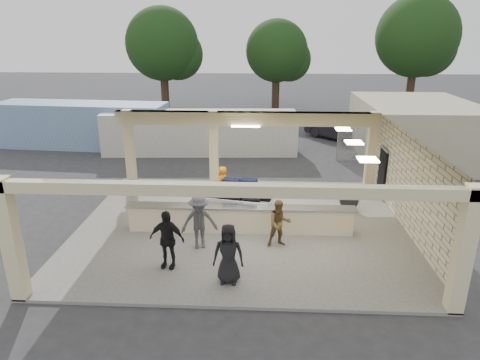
# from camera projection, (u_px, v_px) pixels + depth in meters

# --- Properties ---
(ground) EXTENTS (120.00, 120.00, 0.00)m
(ground) POSITION_uv_depth(u_px,v_px,m) (241.00, 228.00, 16.04)
(ground) COLOR #2C2C2F
(ground) RESTS_ON ground
(pavilion) EXTENTS (12.01, 10.00, 3.55)m
(pavilion) POSITION_uv_depth(u_px,v_px,m) (247.00, 188.00, 16.21)
(pavilion) COLOR slate
(pavilion) RESTS_ON ground
(baggage_counter) EXTENTS (8.20, 0.58, 0.98)m
(baggage_counter) POSITION_uv_depth(u_px,v_px,m) (240.00, 219.00, 15.37)
(baggage_counter) COLOR beige
(baggage_counter) RESTS_ON pavilion
(luggage_cart) EXTENTS (2.95, 2.14, 1.57)m
(luggage_cart) POSITION_uv_depth(u_px,v_px,m) (236.00, 197.00, 16.43)
(luggage_cart) COLOR silver
(luggage_cart) RESTS_ON pavilion
(drum_fan) EXTENTS (0.87, 0.48, 0.92)m
(drum_fan) POSITION_uv_depth(u_px,v_px,m) (349.00, 199.00, 17.12)
(drum_fan) COLOR silver
(drum_fan) RESTS_ON pavilion
(baggage_handler) EXTENTS (0.60, 0.75, 1.82)m
(baggage_handler) POSITION_uv_depth(u_px,v_px,m) (222.00, 188.00, 17.14)
(baggage_handler) COLOR orange
(baggage_handler) RESTS_ON pavilion
(passenger_a) EXTENTS (0.85, 0.51, 1.64)m
(passenger_a) POSITION_uv_depth(u_px,v_px,m) (279.00, 223.00, 14.24)
(passenger_a) COLOR brown
(passenger_a) RESTS_ON pavilion
(passenger_b) EXTENTS (1.14, 0.55, 1.86)m
(passenger_b) POSITION_uv_depth(u_px,v_px,m) (167.00, 239.00, 12.92)
(passenger_b) COLOR black
(passenger_b) RESTS_ON pavilion
(passenger_c) EXTENTS (1.28, 0.70, 1.87)m
(passenger_c) POSITION_uv_depth(u_px,v_px,m) (199.00, 222.00, 14.07)
(passenger_c) COLOR #444448
(passenger_c) RESTS_ON pavilion
(passenger_d) EXTENTS (0.89, 0.39, 1.80)m
(passenger_d) POSITION_uv_depth(u_px,v_px,m) (228.00, 254.00, 12.14)
(passenger_d) COLOR black
(passenger_d) RESTS_ON pavilion
(car_white_a) EXTENTS (5.42, 3.28, 1.45)m
(car_white_a) POSITION_uv_depth(u_px,v_px,m) (396.00, 131.00, 28.21)
(car_white_a) COLOR white
(car_white_a) RESTS_ON ground
(car_white_b) EXTENTS (4.74, 3.23, 1.40)m
(car_white_b) POSITION_uv_depth(u_px,v_px,m) (455.00, 129.00, 28.63)
(car_white_b) COLOR white
(car_white_b) RESTS_ON ground
(car_dark) EXTENTS (4.35, 4.24, 1.50)m
(car_dark) POSITION_uv_depth(u_px,v_px,m) (338.00, 128.00, 28.71)
(car_dark) COLOR black
(car_dark) RESTS_ON ground
(container_white) EXTENTS (11.47, 2.89, 2.46)m
(container_white) POSITION_uv_depth(u_px,v_px,m) (200.00, 133.00, 25.43)
(container_white) COLOR silver
(container_white) RESTS_ON ground
(container_blue) EXTENTS (10.77, 3.37, 2.76)m
(container_blue) POSITION_uv_depth(u_px,v_px,m) (82.00, 125.00, 26.74)
(container_blue) COLOR #7EABCA
(container_blue) RESTS_ON ground
(fence) EXTENTS (12.06, 0.06, 2.03)m
(fence) POSITION_uv_depth(u_px,v_px,m) (447.00, 144.00, 23.65)
(fence) COLOR gray
(fence) RESTS_ON ground
(tree_left) EXTENTS (6.60, 6.30, 9.00)m
(tree_left) POSITION_uv_depth(u_px,v_px,m) (166.00, 47.00, 37.30)
(tree_left) COLOR #382619
(tree_left) RESTS_ON ground
(tree_mid) EXTENTS (6.00, 5.60, 8.00)m
(tree_mid) POSITION_uv_depth(u_px,v_px,m) (280.00, 54.00, 38.92)
(tree_mid) COLOR #382619
(tree_mid) RESTS_ON ground
(tree_right) EXTENTS (7.20, 7.00, 10.00)m
(tree_right) POSITION_uv_depth(u_px,v_px,m) (420.00, 39.00, 37.00)
(tree_right) COLOR #382619
(tree_right) RESTS_ON ground
(adjacent_building) EXTENTS (6.00, 8.00, 3.20)m
(adjacent_building) POSITION_uv_depth(u_px,v_px,m) (415.00, 130.00, 24.48)
(adjacent_building) COLOR #B0AC8C
(adjacent_building) RESTS_ON ground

